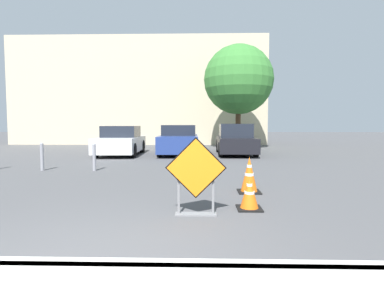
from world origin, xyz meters
name	(u,v)px	position (x,y,z in m)	size (l,w,h in m)	color
ground_plane	(173,160)	(0.00, 10.00, 0.00)	(96.00, 96.00, 0.00)	#4C4C4F
curb_lip	(86,268)	(0.00, 0.00, 0.07)	(30.00, 0.20, 0.14)	beige
road_closed_sign	(196,175)	(1.09, 2.02, 0.69)	(1.03, 0.20, 1.32)	black
traffic_cone_nearest	(249,193)	(2.05, 2.42, 0.29)	(0.44, 0.44, 0.60)	black
traffic_cone_second	(249,175)	(2.27, 3.78, 0.40)	(0.50, 0.50, 0.81)	black
parked_car_nearest	(121,141)	(-2.81, 12.05, 0.68)	(2.03, 4.17, 1.46)	white
parked_car_second	(179,140)	(0.09, 12.47, 0.70)	(2.02, 4.43, 1.50)	navy
parked_car_third	(235,140)	(3.00, 12.41, 0.71)	(1.91, 4.12, 1.56)	black
bollard_nearest	(94,156)	(-2.32, 6.81, 0.48)	(0.12, 0.12, 0.92)	gray
bollard_second	(42,156)	(-4.07, 6.81, 0.49)	(0.12, 0.12, 0.93)	gray
building_facade_backdrop	(142,94)	(-3.59, 21.88, 4.08)	(19.60, 5.00, 8.17)	beige
street_tree_behind_lot	(238,80)	(3.53, 15.64, 4.25)	(4.23, 4.23, 6.38)	#513823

